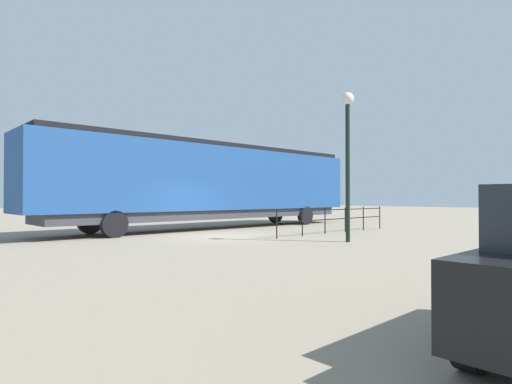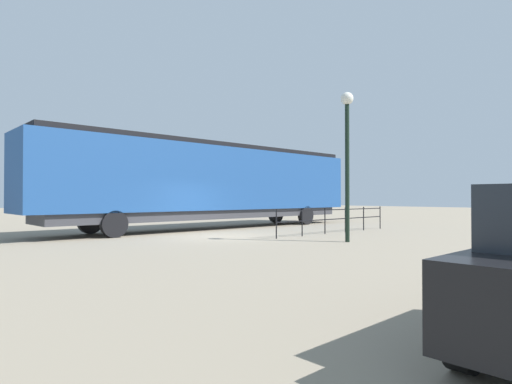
% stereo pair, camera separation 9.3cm
% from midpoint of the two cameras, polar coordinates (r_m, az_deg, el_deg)
% --- Properties ---
extents(ground_plane, '(120.00, 120.00, 0.00)m').
position_cam_midpoint_polar(ground_plane, '(17.55, -4.96, -6.08)').
color(ground_plane, gray).
extents(locomotive, '(2.81, 18.64, 4.42)m').
position_cam_midpoint_polar(locomotive, '(22.22, -4.63, 1.41)').
color(locomotive, navy).
rests_on(locomotive, ground_plane).
extents(lamp_post, '(0.46, 0.46, 5.50)m').
position_cam_midpoint_polar(lamp_post, '(15.68, 12.59, 6.98)').
color(lamp_post, black).
rests_on(lamp_post, ground_plane).
extents(platform_fence, '(0.05, 7.79, 1.16)m').
position_cam_midpoint_polar(platform_fence, '(19.36, 11.00, -3.37)').
color(platform_fence, black).
rests_on(platform_fence, ground_plane).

